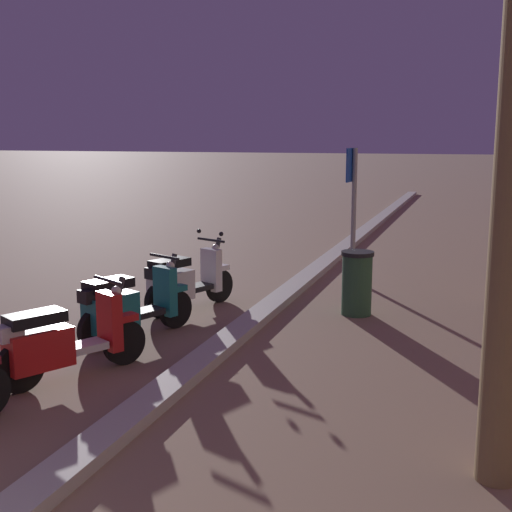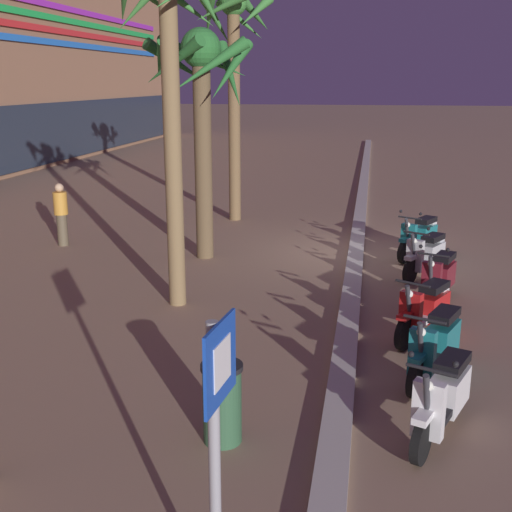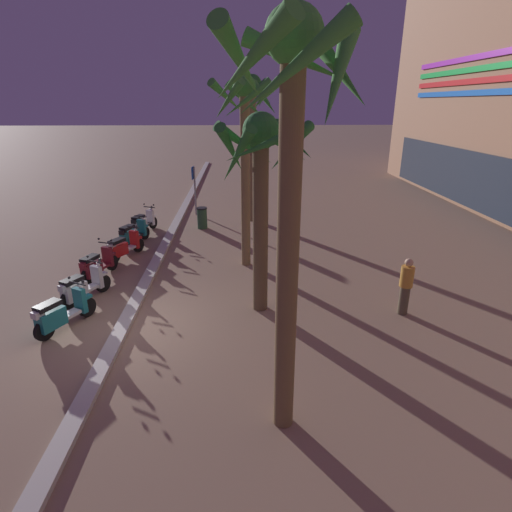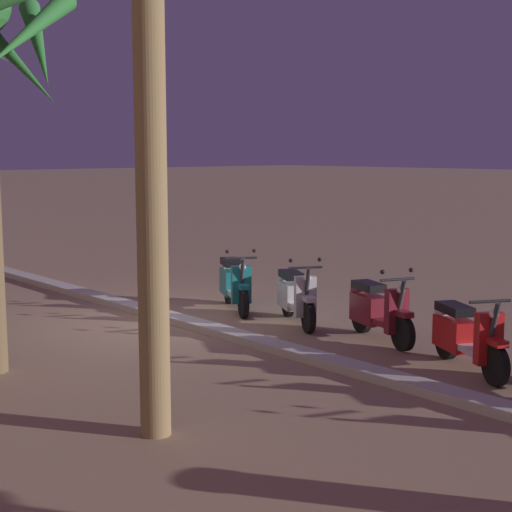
% 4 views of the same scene
% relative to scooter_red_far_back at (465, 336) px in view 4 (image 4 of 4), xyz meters
% --- Properties ---
extents(ground_plane, '(200.00, 200.00, 0.00)m').
position_rel_scooter_red_far_back_xyz_m(ground_plane, '(4.96, 1.30, -0.44)').
color(ground_plane, '#93755B').
extents(curb_strip, '(60.00, 0.36, 0.12)m').
position_rel_scooter_red_far_back_xyz_m(curb_strip, '(4.96, 1.24, -0.38)').
color(curb_strip, '#BCB7AD').
rests_on(curb_strip, ground).
extents(scooter_red_far_back, '(1.61, 0.96, 1.04)m').
position_rel_scooter_red_far_back_xyz_m(scooter_red_far_back, '(0.00, 0.00, 0.00)').
color(scooter_red_far_back, black).
rests_on(scooter_red_far_back, ground).
extents(scooter_maroon_mid_front, '(1.65, 0.82, 1.17)m').
position_rel_scooter_red_far_back_xyz_m(scooter_maroon_mid_front, '(1.78, -0.37, 0.01)').
color(scooter_maroon_mid_front, black).
rests_on(scooter_maroon_mid_front, ground).
extents(scooter_silver_tail_end, '(1.58, 0.96, 1.17)m').
position_rel_scooter_red_far_back_xyz_m(scooter_silver_tail_end, '(3.44, -0.26, 0.01)').
color(scooter_silver_tail_end, black).
rests_on(scooter_silver_tail_end, ground).
extents(scooter_teal_last_in_row, '(1.63, 0.98, 1.17)m').
position_rel_scooter_red_far_back_xyz_m(scooter_teal_last_in_row, '(4.99, -0.23, 0.03)').
color(scooter_teal_last_in_row, black).
rests_on(scooter_teal_last_in_row, ground).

